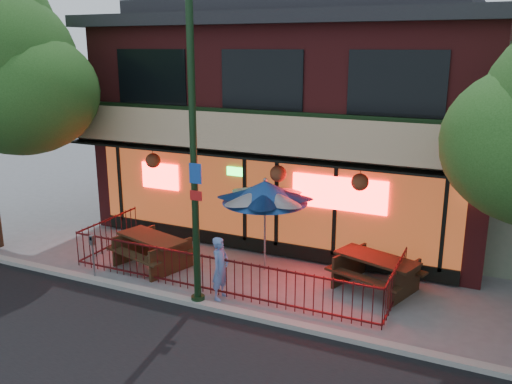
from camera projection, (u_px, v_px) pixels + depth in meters
ground at (207, 297)px, 13.13m from camera, size 80.00×80.00×0.00m
curb at (196, 303)px, 12.68m from camera, size 80.00×0.25×0.12m
restaurant_building at (310, 100)px, 18.28m from camera, size 12.96×9.49×8.05m
patio_fence at (216, 265)px, 13.41m from camera, size 8.44×2.62×1.00m
street_light at (194, 174)px, 11.96m from camera, size 0.43×0.32×7.00m
picnic_table_left at (152, 247)px, 14.82m from camera, size 2.38×2.06×0.87m
picnic_table_right at (376, 268)px, 13.39m from camera, size 2.41×2.11×0.87m
patio_umbrella at (265, 192)px, 14.15m from camera, size 2.25×2.25×2.58m
pedestrian at (220, 268)px, 12.88m from camera, size 0.40×0.58×1.54m
parking_meter_near at (93, 250)px, 13.83m from camera, size 0.12×0.10×1.23m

